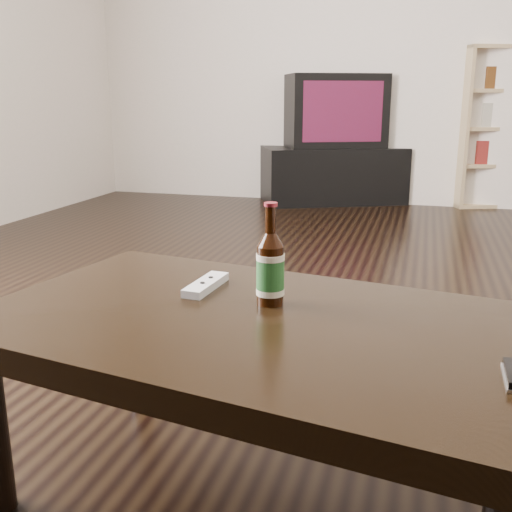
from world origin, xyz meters
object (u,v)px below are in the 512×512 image
(tv_stand, at_px, (332,174))
(remote, at_px, (206,285))
(coffee_table, at_px, (258,344))
(beer_bottle, at_px, (270,269))
(tv, at_px, (335,111))
(bookshelf, at_px, (496,125))

(tv_stand, height_order, remote, tv_stand)
(coffee_table, relative_size, beer_bottle, 5.63)
(beer_bottle, bearing_deg, remote, 159.94)
(coffee_table, relative_size, remote, 7.36)
(tv_stand, xyz_separation_m, coffee_table, (0.42, -3.75, 0.14))
(remote, bearing_deg, tv_stand, 98.68)
(tv_stand, distance_m, tv, 0.49)
(coffee_table, bearing_deg, beer_bottle, 88.61)
(tv, distance_m, beer_bottle, 3.70)
(tv_stand, bearing_deg, bookshelf, -16.16)
(bookshelf, bearing_deg, remote, -124.92)
(coffee_table, bearing_deg, remote, 138.02)
(tv_stand, bearing_deg, remote, -110.07)
(beer_bottle, distance_m, remote, 0.18)
(tv, height_order, remote, tv)
(bookshelf, relative_size, remote, 7.38)
(tv, bearing_deg, bookshelf, -16.11)
(tv, distance_m, remote, 3.63)
(tv_stand, height_order, tv, tv)
(tv, bearing_deg, tv_stand, 90.00)
(bookshelf, distance_m, beer_bottle, 3.92)
(bookshelf, bearing_deg, tv, 167.29)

